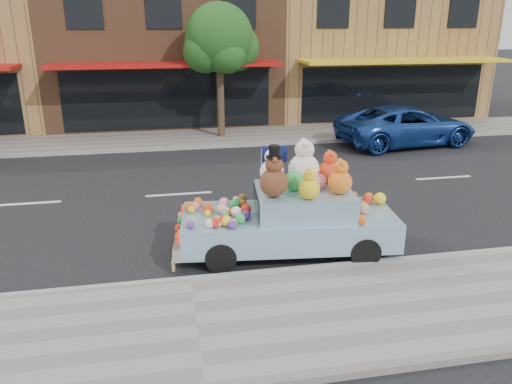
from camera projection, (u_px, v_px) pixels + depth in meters
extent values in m
plane|color=black|center=(179.00, 194.00, 13.77)|extent=(120.00, 120.00, 0.00)
cube|color=gray|center=(197.00, 328.00, 7.72)|extent=(60.00, 3.00, 0.12)
cube|color=gray|center=(171.00, 139.00, 19.78)|extent=(60.00, 3.00, 0.12)
cube|color=gray|center=(191.00, 280.00, 9.11)|extent=(60.00, 0.12, 0.13)
cube|color=gray|center=(173.00, 148.00, 18.39)|extent=(60.00, 0.12, 0.13)
cube|color=brown|center=(164.00, 43.00, 23.75)|extent=(10.00, 8.00, 7.00)
cube|color=black|center=(169.00, 100.00, 20.71)|extent=(8.50, 0.06, 2.40)
cube|color=#A5110F|center=(167.00, 65.00, 19.40)|extent=(9.00, 1.80, 0.12)
cube|color=black|center=(83.00, 7.00, 19.00)|extent=(1.40, 0.06, 1.60)
cube|color=black|center=(163.00, 8.00, 19.53)|extent=(1.40, 0.06, 1.60)
cube|color=black|center=(239.00, 8.00, 20.06)|extent=(1.40, 0.06, 1.60)
cube|color=olive|center=(362.00, 41.00, 25.53)|extent=(10.00, 8.00, 7.00)
cube|color=black|center=(393.00, 93.00, 22.49)|extent=(8.50, 0.06, 2.40)
cube|color=yellow|center=(405.00, 61.00, 21.18)|extent=(9.00, 1.80, 0.12)
cube|color=black|center=(334.00, 8.00, 20.77)|extent=(1.40, 0.06, 1.60)
cube|color=black|center=(400.00, 8.00, 21.30)|extent=(1.40, 0.06, 1.60)
cube|color=black|center=(464.00, 9.00, 21.84)|extent=(1.40, 0.06, 1.60)
cylinder|color=#38281C|center=(221.00, 99.00, 19.63)|extent=(0.28, 0.28, 3.20)
sphere|color=#154012|center=(219.00, 37.00, 18.87)|extent=(2.60, 2.60, 2.60)
sphere|color=#154012|center=(236.00, 48.00, 19.40)|extent=(1.80, 1.80, 1.80)
sphere|color=#154012|center=(204.00, 52.00, 18.74)|extent=(1.60, 1.60, 1.60)
sphere|color=#154012|center=(227.00, 55.00, 18.54)|extent=(1.40, 1.40, 1.40)
sphere|color=#154012|center=(210.00, 45.00, 19.47)|extent=(1.60, 1.60, 1.60)
imported|color=#1A4093|center=(406.00, 125.00, 18.98)|extent=(5.63, 3.16, 1.49)
cylinder|color=black|center=(365.00, 252.00, 9.69)|extent=(0.62, 0.26, 0.60)
cylinder|color=black|center=(345.00, 221.00, 11.16)|extent=(0.62, 0.26, 0.60)
cylinder|color=black|center=(221.00, 257.00, 9.47)|extent=(0.62, 0.26, 0.60)
cylinder|color=black|center=(220.00, 225.00, 10.94)|extent=(0.62, 0.26, 0.60)
cube|color=#8EB8D4|center=(288.00, 227.00, 10.23)|extent=(4.46, 2.15, 0.60)
cube|color=#8EB8D4|center=(304.00, 201.00, 10.07)|extent=(2.05, 1.69, 0.50)
cube|color=silver|center=(180.00, 237.00, 10.11)|extent=(0.35, 1.79, 0.26)
cube|color=red|center=(179.00, 236.00, 9.37)|extent=(0.09, 0.28, 0.16)
cube|color=red|center=(183.00, 210.00, 10.65)|extent=(0.09, 0.28, 0.16)
cube|color=black|center=(257.00, 203.00, 10.00)|extent=(0.18, 1.30, 0.40)
sphere|color=#532A17|center=(274.00, 183.00, 9.52)|extent=(0.56, 0.56, 0.56)
sphere|color=#532A17|center=(274.00, 164.00, 9.40)|extent=(0.35, 0.35, 0.35)
sphere|color=#532A17|center=(276.00, 160.00, 9.25)|extent=(0.13, 0.13, 0.13)
sphere|color=#532A17|center=(273.00, 157.00, 9.48)|extent=(0.13, 0.13, 0.13)
cylinder|color=black|center=(274.00, 157.00, 9.35)|extent=(0.33, 0.33, 0.02)
cylinder|color=black|center=(274.00, 151.00, 9.32)|extent=(0.21, 0.21, 0.22)
sphere|color=beige|center=(304.00, 169.00, 10.22)|extent=(0.64, 0.64, 0.64)
sphere|color=beige|center=(305.00, 150.00, 10.08)|extent=(0.40, 0.40, 0.40)
sphere|color=beige|center=(307.00, 145.00, 9.91)|extent=(0.15, 0.15, 0.15)
sphere|color=beige|center=(303.00, 142.00, 10.17)|extent=(0.15, 0.15, 0.15)
sphere|color=orange|center=(340.00, 182.00, 9.68)|extent=(0.47, 0.47, 0.47)
sphere|color=orange|center=(341.00, 167.00, 9.58)|extent=(0.29, 0.29, 0.29)
sphere|color=orange|center=(343.00, 164.00, 9.46)|extent=(0.11, 0.11, 0.11)
sphere|color=orange|center=(339.00, 161.00, 9.65)|extent=(0.11, 0.11, 0.11)
sphere|color=red|center=(330.00, 172.00, 10.34)|extent=(0.47, 0.47, 0.47)
sphere|color=red|center=(330.00, 158.00, 10.24)|extent=(0.29, 0.29, 0.29)
sphere|color=red|center=(332.00, 155.00, 10.11)|extent=(0.11, 0.11, 0.11)
sphere|color=red|center=(329.00, 152.00, 10.30)|extent=(0.11, 0.11, 0.11)
sphere|color=white|center=(272.00, 172.00, 10.29)|extent=(0.50, 0.50, 0.50)
sphere|color=white|center=(272.00, 157.00, 10.18)|extent=(0.31, 0.31, 0.31)
sphere|color=white|center=(273.00, 153.00, 10.05)|extent=(0.12, 0.12, 0.12)
sphere|color=white|center=(271.00, 151.00, 10.25)|extent=(0.12, 0.12, 0.12)
sphere|color=gold|center=(309.00, 189.00, 9.41)|extent=(0.41, 0.41, 0.41)
sphere|color=gold|center=(310.00, 175.00, 9.32)|extent=(0.25, 0.25, 0.25)
sphere|color=gold|center=(311.00, 173.00, 9.21)|extent=(0.10, 0.10, 0.10)
sphere|color=gold|center=(309.00, 170.00, 9.38)|extent=(0.10, 0.10, 0.10)
sphere|color=green|center=(294.00, 181.00, 9.92)|extent=(0.40, 0.40, 0.40)
sphere|color=#CC6680|center=(318.00, 181.00, 10.01)|extent=(0.32, 0.32, 0.32)
sphere|color=red|center=(209.00, 209.00, 10.05)|extent=(0.21, 0.21, 0.21)
sphere|color=beige|center=(210.00, 223.00, 9.40)|extent=(0.18, 0.18, 0.18)
sphere|color=#55297D|center=(246.00, 215.00, 9.80)|extent=(0.19, 0.19, 0.19)
sphere|color=beige|center=(223.00, 210.00, 10.09)|extent=(0.17, 0.17, 0.17)
sphere|color=white|center=(236.00, 199.00, 10.70)|extent=(0.14, 0.14, 0.14)
sphere|color=yellow|center=(218.00, 220.00, 9.54)|extent=(0.17, 0.17, 0.17)
sphere|color=#CC6680|center=(195.00, 206.00, 10.29)|extent=(0.17, 0.17, 0.17)
sphere|color=green|center=(216.00, 218.00, 9.68)|extent=(0.14, 0.14, 0.14)
sphere|color=green|center=(238.00, 202.00, 10.48)|extent=(0.19, 0.19, 0.19)
sphere|color=#55297D|center=(232.00, 225.00, 9.36)|extent=(0.16, 0.16, 0.16)
sphere|color=#A4795A|center=(233.00, 222.00, 9.47)|extent=(0.16, 0.16, 0.16)
sphere|color=green|center=(240.00, 218.00, 9.60)|extent=(0.20, 0.20, 0.20)
sphere|color=red|center=(224.00, 220.00, 9.49)|extent=(0.21, 0.21, 0.21)
sphere|color=#C55112|center=(242.00, 203.00, 10.47)|extent=(0.16, 0.16, 0.16)
sphere|color=white|center=(236.00, 212.00, 9.91)|extent=(0.22, 0.22, 0.22)
sphere|color=#CC6680|center=(224.00, 202.00, 10.43)|extent=(0.21, 0.21, 0.21)
sphere|color=red|center=(246.00, 209.00, 10.03)|extent=(0.22, 0.22, 0.22)
sphere|color=green|center=(225.00, 215.00, 9.84)|extent=(0.16, 0.16, 0.16)
sphere|color=#C55112|center=(231.00, 211.00, 10.05)|extent=(0.13, 0.13, 0.13)
sphere|color=green|center=(235.00, 204.00, 10.33)|extent=(0.20, 0.20, 0.20)
sphere|color=brown|center=(243.00, 198.00, 10.74)|extent=(0.19, 0.19, 0.19)
sphere|color=#55297D|center=(190.00, 225.00, 9.37)|extent=(0.16, 0.16, 0.16)
sphere|color=beige|center=(218.00, 223.00, 9.43)|extent=(0.16, 0.16, 0.16)
sphere|color=brown|center=(238.00, 217.00, 9.74)|extent=(0.14, 0.14, 0.14)
sphere|color=beige|center=(227.00, 210.00, 10.10)|extent=(0.14, 0.14, 0.14)
sphere|color=red|center=(216.00, 222.00, 9.42)|extent=(0.20, 0.20, 0.20)
sphere|color=yellow|center=(208.00, 213.00, 9.95)|extent=(0.13, 0.13, 0.13)
sphere|color=#C55112|center=(208.00, 206.00, 10.27)|extent=(0.18, 0.18, 0.18)
sphere|color=#C55112|center=(190.00, 207.00, 10.16)|extent=(0.21, 0.21, 0.21)
sphere|color=yellow|center=(226.00, 221.00, 9.47)|extent=(0.21, 0.21, 0.21)
sphere|color=#55297D|center=(222.00, 218.00, 9.69)|extent=(0.15, 0.15, 0.15)
sphere|color=yellow|center=(191.00, 209.00, 10.12)|extent=(0.16, 0.16, 0.16)
sphere|color=#C55112|center=(198.00, 202.00, 10.50)|extent=(0.19, 0.19, 0.19)
sphere|color=red|center=(239.00, 199.00, 10.69)|extent=(0.15, 0.15, 0.15)
sphere|color=#D8A88C|center=(222.00, 209.00, 10.04)|extent=(0.22, 0.22, 0.22)
sphere|color=red|center=(179.00, 228.00, 10.00)|extent=(0.17, 0.17, 0.17)
sphere|color=green|center=(179.00, 228.00, 10.02)|extent=(0.15, 0.15, 0.15)
sphere|color=#C55112|center=(178.00, 236.00, 9.71)|extent=(0.12, 0.12, 0.12)
sphere|color=#A4795A|center=(179.00, 228.00, 10.04)|extent=(0.13, 0.13, 0.13)
sphere|color=beige|center=(181.00, 215.00, 10.71)|extent=(0.14, 0.14, 0.14)
sphere|color=green|center=(181.00, 220.00, 10.45)|extent=(0.13, 0.13, 0.13)
sphere|color=brown|center=(360.00, 205.00, 10.20)|extent=(0.26, 0.26, 0.26)
sphere|color=yellow|center=(380.00, 199.00, 10.58)|extent=(0.26, 0.26, 0.26)
sphere|color=red|center=(367.00, 200.00, 10.58)|extent=(0.21, 0.21, 0.21)
sphere|color=#C55112|center=(361.00, 219.00, 9.56)|extent=(0.20, 0.20, 0.20)
sphere|color=brown|center=(354.00, 196.00, 10.83)|extent=(0.20, 0.20, 0.20)
sphere|color=#C55112|center=(369.00, 197.00, 10.72)|extent=(0.21, 0.21, 0.21)
sphere|color=#A4795A|center=(363.00, 208.00, 10.07)|extent=(0.24, 0.24, 0.24)
sphere|color=#A4795A|center=(352.00, 199.00, 10.68)|extent=(0.19, 0.19, 0.19)
cylinder|color=#997A54|center=(173.00, 267.00, 9.38)|extent=(0.06, 0.06, 0.17)
sphere|color=#997A54|center=(173.00, 263.00, 9.35)|extent=(0.07, 0.07, 0.07)
cylinder|color=#997A54|center=(174.00, 265.00, 9.47)|extent=(0.06, 0.06, 0.17)
sphere|color=#997A54|center=(173.00, 260.00, 9.44)|extent=(0.07, 0.07, 0.07)
cylinder|color=#997A54|center=(174.00, 263.00, 9.56)|extent=(0.06, 0.06, 0.17)
sphere|color=#997A54|center=(174.00, 258.00, 9.53)|extent=(0.07, 0.07, 0.07)
cylinder|color=#997A54|center=(174.00, 260.00, 9.65)|extent=(0.06, 0.06, 0.17)
sphere|color=#997A54|center=(174.00, 256.00, 9.62)|extent=(0.07, 0.07, 0.07)
cylinder|color=#997A54|center=(175.00, 258.00, 9.74)|extent=(0.06, 0.06, 0.17)
sphere|color=#997A54|center=(174.00, 254.00, 9.70)|extent=(0.07, 0.07, 0.07)
cylinder|color=#997A54|center=(175.00, 256.00, 9.82)|extent=(0.06, 0.06, 0.17)
sphere|color=#997A54|center=(175.00, 252.00, 9.79)|extent=(0.07, 0.07, 0.07)
cylinder|color=#997A54|center=(175.00, 254.00, 9.91)|extent=(0.06, 0.06, 0.17)
sphere|color=#997A54|center=(175.00, 250.00, 9.88)|extent=(0.07, 0.07, 0.07)
cylinder|color=#997A54|center=(176.00, 252.00, 10.00)|extent=(0.06, 0.06, 0.17)
sphere|color=#997A54|center=(175.00, 248.00, 9.97)|extent=(0.07, 0.07, 0.07)
cylinder|color=#997A54|center=(176.00, 250.00, 10.09)|extent=(0.06, 0.06, 0.17)
sphere|color=#997A54|center=(176.00, 246.00, 10.06)|extent=(0.07, 0.07, 0.07)
cylinder|color=#997A54|center=(176.00, 248.00, 10.18)|extent=(0.06, 0.06, 0.17)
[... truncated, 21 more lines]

